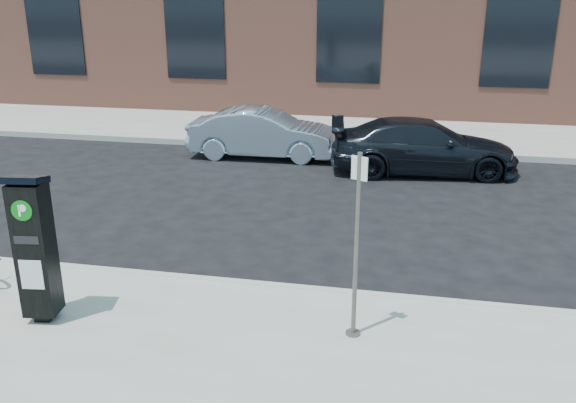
% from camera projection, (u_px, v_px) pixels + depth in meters
% --- Properties ---
extents(ground, '(120.00, 120.00, 0.00)m').
position_uv_depth(ground, '(253.00, 291.00, 8.58)').
color(ground, black).
rests_on(ground, ground).
extents(sidewalk_far, '(60.00, 12.00, 0.15)m').
position_uv_depth(sidewalk_far, '(352.00, 108.00, 21.53)').
color(sidewalk_far, gray).
rests_on(sidewalk_far, ground).
extents(curb_near, '(60.00, 0.12, 0.16)m').
position_uv_depth(curb_near, '(253.00, 287.00, 8.54)').
color(curb_near, '#9E9B93').
rests_on(curb_near, ground).
extents(curb_far, '(60.00, 0.12, 0.16)m').
position_uv_depth(curb_far, '(330.00, 149.00, 15.99)').
color(curb_far, '#9E9B93').
rests_on(curb_far, ground).
extents(parking_kiosk, '(0.48, 0.44, 1.89)m').
position_uv_depth(parking_kiosk, '(35.00, 247.00, 7.26)').
color(parking_kiosk, black).
rests_on(parking_kiosk, sidewalk_near).
extents(sign_pole, '(0.19, 0.18, 2.22)m').
position_uv_depth(sign_pole, '(356.00, 249.00, 6.87)').
color(sign_pole, '#635F57').
rests_on(sign_pole, sidewalk_near).
extents(car_silver, '(3.75, 1.40, 1.22)m').
position_uv_depth(car_silver, '(263.00, 133.00, 15.34)').
color(car_silver, '#9DB0C8').
rests_on(car_silver, ground).
extents(car_dark, '(4.44, 2.24, 1.23)m').
position_uv_depth(car_dark, '(423.00, 146.00, 14.02)').
color(car_dark, black).
rests_on(car_dark, ground).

